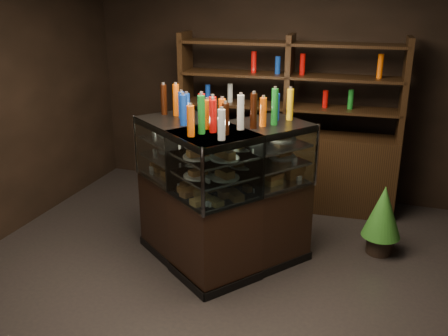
{
  "coord_description": "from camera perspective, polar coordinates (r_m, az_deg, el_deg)",
  "views": [
    {
      "loc": [
        1.19,
        -3.44,
        2.46
      ],
      "look_at": [
        -0.11,
        0.36,
        1.01
      ],
      "focal_mm": 40.0,
      "sensor_mm": 36.0,
      "label": 1
    }
  ],
  "objects": [
    {
      "name": "back_shelving",
      "position": [
        5.9,
        7.09,
        1.32
      ],
      "size": [
        2.53,
        0.57,
        2.0
      ],
      "rotation": [
        0.0,
        0.0,
        0.06
      ],
      "color": "black",
      "rests_on": "ground"
    },
    {
      "name": "ground",
      "position": [
        4.39,
        -0.21,
        -14.26
      ],
      "size": [
        5.0,
        5.0,
        0.0
      ],
      "primitive_type": "plane",
      "color": "black",
      "rests_on": "ground"
    },
    {
      "name": "food_display",
      "position": [
        4.41,
        -0.61,
        0.66
      ],
      "size": [
        1.35,
        1.01,
        0.42
      ],
      "color": "#C07645",
      "rests_on": "display_case"
    },
    {
      "name": "potted_conifer",
      "position": [
        5.03,
        17.74,
        -4.64
      ],
      "size": [
        0.37,
        0.37,
        0.8
      ],
      "rotation": [
        0.0,
        0.0,
        -0.23
      ],
      "color": "black",
      "rests_on": "ground"
    },
    {
      "name": "room_shell",
      "position": [
        3.67,
        -0.24,
        11.69
      ],
      "size": [
        5.02,
        5.02,
        3.01
      ],
      "color": "black",
      "rests_on": "ground"
    },
    {
      "name": "display_case",
      "position": [
        4.62,
        -0.57,
        -5.88
      ],
      "size": [
        1.72,
        1.36,
        1.35
      ],
      "rotation": [
        0.0,
        0.0,
        0.15
      ],
      "color": "black",
      "rests_on": "ground"
    },
    {
      "name": "bottles_top",
      "position": [
        4.28,
        -0.61,
        6.63
      ],
      "size": [
        1.18,
        0.87,
        0.3
      ],
      "color": "black",
      "rests_on": "display_case"
    }
  ]
}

